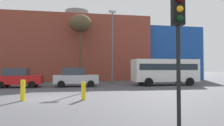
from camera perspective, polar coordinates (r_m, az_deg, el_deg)
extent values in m
plane|color=#47474C|center=(12.13, -18.44, -9.74)|extent=(200.00, 200.00, 0.00)
cube|color=brown|center=(34.31, -10.20, 3.51)|extent=(21.98, 12.30, 9.70)
cube|color=#19479E|center=(37.47, 14.38, 2.17)|extent=(9.18, 11.07, 8.50)
cylinder|color=slate|center=(35.33, -10.14, 13.00)|extent=(4.00, 4.00, 2.00)
cube|color=red|center=(20.34, -25.35, -4.41)|extent=(4.11, 1.76, 0.78)
cube|color=#333D47|center=(20.39, -25.99, -2.33)|extent=(2.05, 1.57, 0.68)
cylinder|color=black|center=(20.93, -21.19, -5.46)|extent=(0.63, 0.22, 0.63)
cylinder|color=black|center=(19.17, -22.28, -5.79)|extent=(0.63, 0.22, 0.63)
cylinder|color=black|center=(21.61, -28.10, -5.25)|extent=(0.63, 0.22, 0.63)
cylinder|color=black|center=(19.92, -29.75, -5.54)|extent=(0.63, 0.22, 0.63)
cube|color=silver|center=(19.58, -10.31, -4.61)|extent=(4.22, 1.81, 0.80)
cube|color=#333D47|center=(19.56, -11.03, -2.40)|extent=(2.11, 1.61, 0.70)
cylinder|color=black|center=(20.56, -6.48, -5.61)|extent=(0.64, 0.22, 0.64)
cylinder|color=black|center=(18.72, -6.18, -5.99)|extent=(0.64, 0.22, 0.64)
cylinder|color=black|center=(20.59, -14.08, -5.56)|extent=(0.64, 0.22, 0.64)
cylinder|color=black|center=(18.75, -14.52, -5.94)|extent=(0.64, 0.22, 0.64)
cube|color=white|center=(21.59, 14.99, -2.06)|extent=(6.80, 2.30, 2.30)
cube|color=#1E2833|center=(21.59, 14.98, -1.14)|extent=(6.26, 2.32, 0.64)
cylinder|color=black|center=(23.65, 18.70, -4.79)|extent=(0.84, 0.28, 0.84)
cylinder|color=black|center=(21.62, 21.65, -5.05)|extent=(0.84, 0.28, 0.84)
cylinder|color=black|center=(21.92, 8.47, -5.11)|extent=(0.84, 0.28, 0.84)
cylinder|color=black|center=(19.71, 10.59, -5.47)|extent=(0.84, 0.28, 0.84)
cylinder|color=black|center=(6.16, 18.73, -3.49)|extent=(0.12, 0.12, 3.01)
cube|color=black|center=(6.40, 18.55, 14.28)|extent=(0.38, 0.27, 0.90)
sphere|color=#F2A514|center=(6.28, 19.08, 14.60)|extent=(0.20, 0.20, 0.20)
sphere|color=black|center=(6.20, 19.11, 12.12)|extent=(0.20, 0.20, 0.20)
cylinder|color=brown|center=(26.11, -9.20, 2.12)|extent=(0.28, 0.28, 6.94)
ellipsoid|color=brown|center=(26.74, -9.15, 11.29)|extent=(2.91, 2.91, 2.32)
cylinder|color=yellow|center=(11.66, -24.46, -7.23)|extent=(0.24, 0.24, 1.12)
cylinder|color=yellow|center=(11.07, -8.28, -8.01)|extent=(0.24, 0.24, 0.99)
cylinder|color=#59595E|center=(21.73, 0.10, 4.23)|extent=(0.16, 0.16, 7.95)
cube|color=#B2B2B2|center=(22.54, 0.10, 14.72)|extent=(0.80, 0.24, 0.20)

